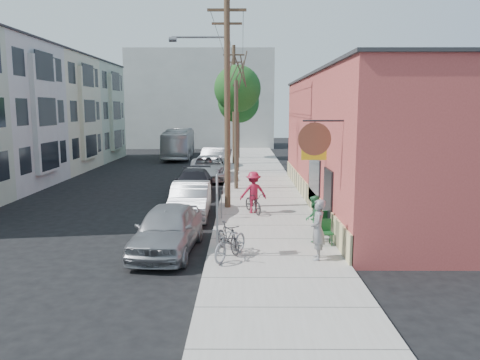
{
  "coord_description": "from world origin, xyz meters",
  "views": [
    {
      "loc": [
        3.15,
        -18.7,
        4.91
      ],
      "look_at": [
        3.05,
        3.46,
        1.5
      ],
      "focal_mm": 35.0,
      "sensor_mm": 36.0,
      "label": 1
    }
  ],
  "objects_px": {
    "parking_meter_far": "(227,175)",
    "tree_bare": "(236,135)",
    "sign_post": "(217,205)",
    "cyclist": "(253,192)",
    "car_2": "(194,183)",
    "tree_leafy_far": "(238,102)",
    "car_3": "(208,168)",
    "car_4": "(213,158)",
    "parked_bike_a": "(228,237)",
    "parking_meter_near": "(221,200)",
    "parked_bike_b": "(231,242)",
    "car_0": "(167,229)",
    "car_1": "(190,200)",
    "patron_green": "(314,219)",
    "patio_chair_a": "(323,224)",
    "patron_grey": "(318,230)",
    "bus": "(179,143)",
    "utility_pole_near": "(226,97)",
    "tree_leafy_mid": "(237,89)",
    "patio_chair_b": "(326,233)"
  },
  "relations": [
    {
      "from": "patron_grey",
      "to": "parked_bike_a",
      "type": "distance_m",
      "value": 3.0
    },
    {
      "from": "sign_post",
      "to": "car_0",
      "type": "distance_m",
      "value": 2.21
    },
    {
      "from": "patron_grey",
      "to": "car_3",
      "type": "distance_m",
      "value": 18.45
    },
    {
      "from": "patron_green",
      "to": "patio_chair_a",
      "type": "bearing_deg",
      "value": 168.91
    },
    {
      "from": "tree_leafy_mid",
      "to": "patron_green",
      "type": "height_order",
      "value": "tree_leafy_mid"
    },
    {
      "from": "tree_bare",
      "to": "car_1",
      "type": "height_order",
      "value": "tree_bare"
    },
    {
      "from": "sign_post",
      "to": "parking_meter_far",
      "type": "relative_size",
      "value": 2.26
    },
    {
      "from": "patio_chair_a",
      "to": "patio_chair_b",
      "type": "relative_size",
      "value": 1.0
    },
    {
      "from": "parking_meter_near",
      "to": "parked_bike_b",
      "type": "distance_m",
      "value": 5.52
    },
    {
      "from": "patron_grey",
      "to": "bus",
      "type": "bearing_deg",
      "value": -156.68
    },
    {
      "from": "sign_post",
      "to": "parking_meter_far",
      "type": "height_order",
      "value": "sign_post"
    },
    {
      "from": "parked_bike_b",
      "to": "patio_chair_a",
      "type": "bearing_deg",
      "value": 65.83
    },
    {
      "from": "patio_chair_b",
      "to": "car_1",
      "type": "relative_size",
      "value": 0.18
    },
    {
      "from": "bus",
      "to": "patron_green",
      "type": "bearing_deg",
      "value": -75.96
    },
    {
      "from": "tree_bare",
      "to": "parked_bike_b",
      "type": "relative_size",
      "value": 3.2
    },
    {
      "from": "cyclist",
      "to": "car_2",
      "type": "bearing_deg",
      "value": -70.46
    },
    {
      "from": "utility_pole_near",
      "to": "patron_green",
      "type": "bearing_deg",
      "value": -60.36
    },
    {
      "from": "patio_chair_b",
      "to": "car_4",
      "type": "bearing_deg",
      "value": 90.91
    },
    {
      "from": "tree_bare",
      "to": "tree_leafy_far",
      "type": "bearing_deg",
      "value": 90.0
    },
    {
      "from": "parking_meter_far",
      "to": "tree_bare",
      "type": "height_order",
      "value": "tree_bare"
    },
    {
      "from": "patio_chair_b",
      "to": "parking_meter_near",
      "type": "bearing_deg",
      "value": 121.32
    },
    {
      "from": "utility_pole_near",
      "to": "tree_leafy_mid",
      "type": "distance_m",
      "value": 13.25
    },
    {
      "from": "tree_bare",
      "to": "car_0",
      "type": "distance_m",
      "value": 12.51
    },
    {
      "from": "tree_bare",
      "to": "car_3",
      "type": "height_order",
      "value": "tree_bare"
    },
    {
      "from": "car_4",
      "to": "parked_bike_a",
      "type": "bearing_deg",
      "value": -80.24
    },
    {
      "from": "patio_chair_b",
      "to": "tree_bare",
      "type": "bearing_deg",
      "value": 93.29
    },
    {
      "from": "patron_green",
      "to": "car_4",
      "type": "bearing_deg",
      "value": -149.73
    },
    {
      "from": "patio_chair_a",
      "to": "car_3",
      "type": "height_order",
      "value": "car_3"
    },
    {
      "from": "tree_leafy_mid",
      "to": "parked_bike_b",
      "type": "relative_size",
      "value": 4.0
    },
    {
      "from": "cyclist",
      "to": "parked_bike_a",
      "type": "bearing_deg",
      "value": 67.78
    },
    {
      "from": "patron_green",
      "to": "cyclist",
      "type": "height_order",
      "value": "cyclist"
    },
    {
      "from": "patio_chair_b",
      "to": "patron_grey",
      "type": "distance_m",
      "value": 1.75
    },
    {
      "from": "car_3",
      "to": "bus",
      "type": "distance_m",
      "value": 14.97
    },
    {
      "from": "car_1",
      "to": "parking_meter_near",
      "type": "bearing_deg",
      "value": -32.73
    },
    {
      "from": "tree_leafy_far",
      "to": "car_3",
      "type": "bearing_deg",
      "value": -98.7
    },
    {
      "from": "cyclist",
      "to": "car_0",
      "type": "relative_size",
      "value": 0.4
    },
    {
      "from": "tree_leafy_far",
      "to": "patio_chair_b",
      "type": "xyz_separation_m",
      "value": [
        3.29,
        -29.31,
        -4.88
      ]
    },
    {
      "from": "patron_green",
      "to": "parked_bike_b",
      "type": "relative_size",
      "value": 0.84
    },
    {
      "from": "parking_meter_near",
      "to": "bus",
      "type": "xyz_separation_m",
      "value": [
        -5.41,
        26.67,
        0.46
      ]
    },
    {
      "from": "cyclist",
      "to": "parked_bike_a",
      "type": "relative_size",
      "value": 1.15
    },
    {
      "from": "sign_post",
      "to": "cyclist",
      "type": "bearing_deg",
      "value": 78.37
    },
    {
      "from": "car_0",
      "to": "bus",
      "type": "relative_size",
      "value": 0.46
    },
    {
      "from": "utility_pole_near",
      "to": "car_2",
      "type": "height_order",
      "value": "utility_pole_near"
    },
    {
      "from": "car_0",
      "to": "car_1",
      "type": "xyz_separation_m",
      "value": [
        0.2,
        5.29,
        -0.03
      ]
    },
    {
      "from": "parking_meter_far",
      "to": "tree_bare",
      "type": "distance_m",
      "value": 2.41
    },
    {
      "from": "cyclist",
      "to": "car_2",
      "type": "xyz_separation_m",
      "value": [
        -3.27,
        5.17,
        -0.38
      ]
    },
    {
      "from": "patio_chair_a",
      "to": "patron_green",
      "type": "xyz_separation_m",
      "value": [
        -0.46,
        -0.85,
        0.4
      ]
    },
    {
      "from": "patron_grey",
      "to": "bus",
      "type": "xyz_separation_m",
      "value": [
        -8.7,
        32.25,
        0.33
      ]
    },
    {
      "from": "parked_bike_b",
      "to": "car_0",
      "type": "relative_size",
      "value": 0.41
    },
    {
      "from": "tree_bare",
      "to": "patron_green",
      "type": "bearing_deg",
      "value": -75.32
    }
  ]
}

